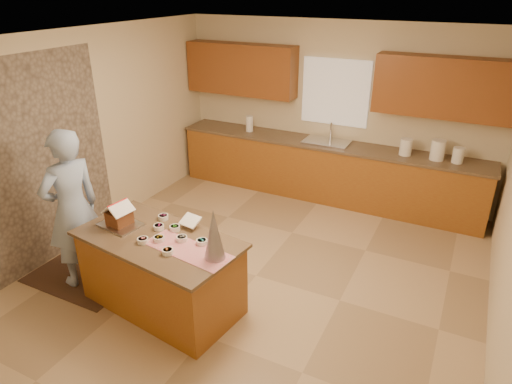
# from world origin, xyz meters

# --- Properties ---
(floor) EXTENTS (5.50, 5.50, 0.00)m
(floor) POSITION_xyz_m (0.00, 0.00, 0.00)
(floor) COLOR tan
(floor) RESTS_ON ground
(ceiling) EXTENTS (5.50, 5.50, 0.00)m
(ceiling) POSITION_xyz_m (0.00, 0.00, 2.70)
(ceiling) COLOR silver
(ceiling) RESTS_ON floor
(wall_back) EXTENTS (5.50, 5.50, 0.00)m
(wall_back) POSITION_xyz_m (0.00, 2.75, 1.35)
(wall_back) COLOR beige
(wall_back) RESTS_ON floor
(wall_front) EXTENTS (5.50, 5.50, 0.00)m
(wall_front) POSITION_xyz_m (0.00, -2.75, 1.35)
(wall_front) COLOR beige
(wall_front) RESTS_ON floor
(wall_left) EXTENTS (5.50, 5.50, 0.00)m
(wall_left) POSITION_xyz_m (-2.50, 0.00, 1.35)
(wall_left) COLOR beige
(wall_left) RESTS_ON floor
(stone_accent) EXTENTS (0.00, 2.50, 2.50)m
(stone_accent) POSITION_xyz_m (-2.48, -0.80, 1.25)
(stone_accent) COLOR gray
(stone_accent) RESTS_ON wall_left
(window_curtain) EXTENTS (1.05, 0.03, 1.00)m
(window_curtain) POSITION_xyz_m (0.00, 2.72, 1.65)
(window_curtain) COLOR white
(window_curtain) RESTS_ON wall_back
(back_counter_base) EXTENTS (4.80, 0.60, 0.88)m
(back_counter_base) POSITION_xyz_m (0.00, 2.45, 0.44)
(back_counter_base) COLOR brown
(back_counter_base) RESTS_ON floor
(back_counter_top) EXTENTS (4.85, 0.63, 0.04)m
(back_counter_top) POSITION_xyz_m (0.00, 2.45, 0.90)
(back_counter_top) COLOR brown
(back_counter_top) RESTS_ON back_counter_base
(upper_cabinet_left) EXTENTS (1.85, 0.35, 0.80)m
(upper_cabinet_left) POSITION_xyz_m (-1.55, 2.57, 1.90)
(upper_cabinet_left) COLOR brown
(upper_cabinet_left) RESTS_ON wall_back
(upper_cabinet_right) EXTENTS (1.85, 0.35, 0.80)m
(upper_cabinet_right) POSITION_xyz_m (1.55, 2.57, 1.90)
(upper_cabinet_right) COLOR brown
(upper_cabinet_right) RESTS_ON wall_back
(sink) EXTENTS (0.70, 0.45, 0.12)m
(sink) POSITION_xyz_m (0.00, 2.45, 0.89)
(sink) COLOR silver
(sink) RESTS_ON back_counter_top
(faucet) EXTENTS (0.03, 0.03, 0.28)m
(faucet) POSITION_xyz_m (0.00, 2.63, 1.06)
(faucet) COLOR silver
(faucet) RESTS_ON back_counter_top
(island_base) EXTENTS (1.74, 1.04, 0.80)m
(island_base) POSITION_xyz_m (-0.66, -0.92, 0.40)
(island_base) COLOR brown
(island_base) RESTS_ON floor
(island_top) EXTENTS (1.83, 1.13, 0.04)m
(island_top) POSITION_xyz_m (-0.66, -0.92, 0.82)
(island_top) COLOR brown
(island_top) RESTS_ON island_base
(table_runner) EXTENTS (0.95, 0.45, 0.01)m
(table_runner) POSITION_xyz_m (-0.25, -0.97, 0.84)
(table_runner) COLOR red
(table_runner) RESTS_ON island_top
(baking_tray) EXTENTS (0.46, 0.37, 0.02)m
(baking_tray) POSITION_xyz_m (-1.16, -0.89, 0.85)
(baking_tray) COLOR silver
(baking_tray) RESTS_ON island_top
(cookbook) EXTENTS (0.22, 0.18, 0.09)m
(cookbook) POSITION_xyz_m (-0.47, -0.59, 0.92)
(cookbook) COLOR white
(cookbook) RESTS_ON island_top
(tinsel_tree) EXTENTS (0.23, 0.23, 0.50)m
(tinsel_tree) POSITION_xyz_m (0.06, -0.97, 1.09)
(tinsel_tree) COLOR silver
(tinsel_tree) RESTS_ON island_top
(rug) EXTENTS (1.24, 0.81, 0.01)m
(rug) POSITION_xyz_m (-1.83, -0.95, 0.01)
(rug) COLOR black
(rug) RESTS_ON floor
(boy) EXTENTS (0.58, 0.75, 1.82)m
(boy) POSITION_xyz_m (-1.78, -0.95, 0.92)
(boy) COLOR #95ADD4
(boy) RESTS_ON rug
(canister_a) EXTENTS (0.17, 0.17, 0.24)m
(canister_a) POSITION_xyz_m (1.18, 2.45, 1.04)
(canister_a) COLOR white
(canister_a) RESTS_ON back_counter_top
(canister_b) EXTENTS (0.19, 0.19, 0.28)m
(canister_b) POSITION_xyz_m (1.61, 2.45, 1.06)
(canister_b) COLOR white
(canister_b) RESTS_ON back_counter_top
(canister_c) EXTENTS (0.15, 0.15, 0.22)m
(canister_c) POSITION_xyz_m (1.87, 2.45, 1.03)
(canister_c) COLOR white
(canister_c) RESTS_ON back_counter_top
(paper_towel) EXTENTS (0.12, 0.12, 0.26)m
(paper_towel) POSITION_xyz_m (-1.34, 2.45, 1.05)
(paper_towel) COLOR white
(paper_towel) RESTS_ON back_counter_top
(gingerbread_house) EXTENTS (0.28, 0.29, 0.26)m
(gingerbread_house) POSITION_xyz_m (-1.16, -0.89, 0.96)
(gingerbread_house) COLOR #5A2517
(gingerbread_house) RESTS_ON baking_tray
(candy_bowls) EXTENTS (0.76, 0.65, 0.05)m
(candy_bowls) POSITION_xyz_m (-0.56, -0.86, 0.87)
(candy_bowls) COLOR orange
(candy_bowls) RESTS_ON island_top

